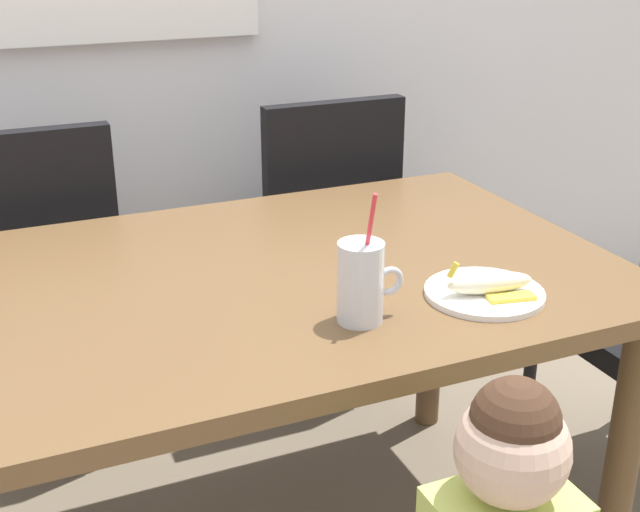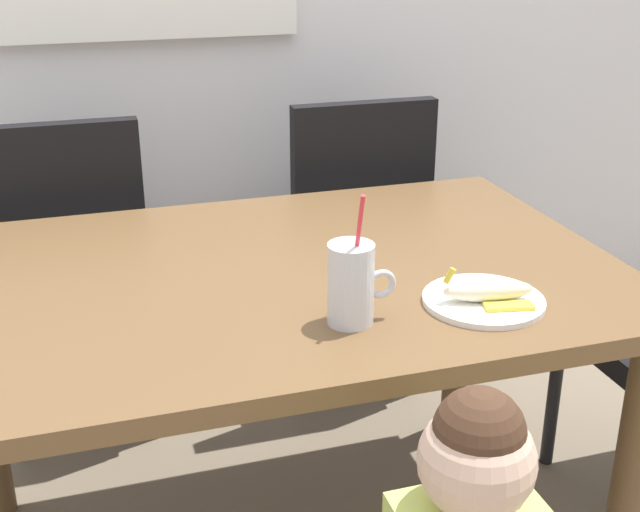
{
  "view_description": "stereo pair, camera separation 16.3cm",
  "coord_description": "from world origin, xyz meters",
  "px_view_note": "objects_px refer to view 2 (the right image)",
  "views": [
    {
      "loc": [
        -0.52,
        -1.48,
        1.44
      ],
      "look_at": [
        0.07,
        -0.09,
        0.82
      ],
      "focal_mm": 46.86,
      "sensor_mm": 36.0,
      "label": 1
    },
    {
      "loc": [
        -0.37,
        -1.54,
        1.44
      ],
      "look_at": [
        0.07,
        -0.09,
        0.82
      ],
      "focal_mm": 46.86,
      "sensor_mm": 36.0,
      "label": 2
    }
  ],
  "objects_px": {
    "dining_chair_left": "(69,262)",
    "dining_chair_right": "(349,230)",
    "dining_table": "(273,313)",
    "snack_plate": "(483,301)",
    "peeled_banana": "(489,291)",
    "milk_cup": "(351,288)"
  },
  "relations": [
    {
      "from": "peeled_banana",
      "to": "snack_plate",
      "type": "bearing_deg",
      "value": 100.75
    },
    {
      "from": "dining_table",
      "to": "snack_plate",
      "type": "bearing_deg",
      "value": -38.27
    },
    {
      "from": "dining_chair_left",
      "to": "dining_chair_right",
      "type": "height_order",
      "value": "same"
    },
    {
      "from": "dining_table",
      "to": "dining_chair_right",
      "type": "bearing_deg",
      "value": 59.74
    },
    {
      "from": "dining_table",
      "to": "milk_cup",
      "type": "xyz_separation_m",
      "value": [
        0.08,
        -0.27,
        0.17
      ]
    },
    {
      "from": "milk_cup",
      "to": "snack_plate",
      "type": "bearing_deg",
      "value": -0.14
    },
    {
      "from": "milk_cup",
      "to": "peeled_banana",
      "type": "bearing_deg",
      "value": -3.13
    },
    {
      "from": "dining_table",
      "to": "dining_chair_left",
      "type": "distance_m",
      "value": 0.83
    },
    {
      "from": "dining_chair_left",
      "to": "snack_plate",
      "type": "height_order",
      "value": "dining_chair_left"
    },
    {
      "from": "dining_chair_left",
      "to": "snack_plate",
      "type": "relative_size",
      "value": 4.17
    },
    {
      "from": "dining_table",
      "to": "peeled_banana",
      "type": "bearing_deg",
      "value": -39.46
    },
    {
      "from": "milk_cup",
      "to": "peeled_banana",
      "type": "xyz_separation_m",
      "value": [
        0.27,
        -0.01,
        -0.04
      ]
    },
    {
      "from": "dining_table",
      "to": "peeled_banana",
      "type": "xyz_separation_m",
      "value": [
        0.35,
        -0.28,
        0.13
      ]
    },
    {
      "from": "dining_table",
      "to": "dining_chair_right",
      "type": "xyz_separation_m",
      "value": [
        0.42,
        0.72,
        -0.12
      ]
    },
    {
      "from": "milk_cup",
      "to": "snack_plate",
      "type": "height_order",
      "value": "milk_cup"
    },
    {
      "from": "peeled_banana",
      "to": "dining_chair_right",
      "type": "bearing_deg",
      "value": 85.7
    },
    {
      "from": "dining_table",
      "to": "dining_chair_left",
      "type": "relative_size",
      "value": 1.5
    },
    {
      "from": "dining_chair_left",
      "to": "dining_table",
      "type": "bearing_deg",
      "value": 119.67
    },
    {
      "from": "dining_chair_right",
      "to": "peeled_banana",
      "type": "relative_size",
      "value": 5.47
    },
    {
      "from": "dining_table",
      "to": "peeled_banana",
      "type": "relative_size",
      "value": 8.22
    },
    {
      "from": "dining_chair_left",
      "to": "peeled_banana",
      "type": "bearing_deg",
      "value": 126.99
    },
    {
      "from": "dining_table",
      "to": "snack_plate",
      "type": "height_order",
      "value": "snack_plate"
    }
  ]
}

